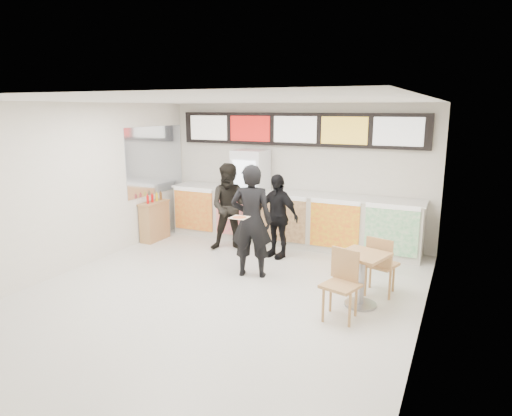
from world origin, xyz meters
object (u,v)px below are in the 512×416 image
Objects in this scene: drinks_fridge at (250,195)px; cafe_table at (362,270)px; customer_main at (251,221)px; customer_mid at (277,216)px; service_counter at (289,218)px; condiment_ledge at (155,221)px; customer_left at (231,207)px.

drinks_fridge reaches higher than cafe_table.
customer_main is 1.19× the size of customer_mid.
condiment_ledge is (-2.82, -0.99, -0.13)m from service_counter.
customer_mid is 2.94m from condiment_ledge.
drinks_fridge reaches higher than customer_mid.
drinks_fridge is 0.93m from customer_left.
drinks_fridge is at bearing 28.18° from condiment_ledge.
service_counter is at bearing 19.41° from condiment_ledge.
condiment_ledge is (-2.91, -0.06, -0.38)m from customer_mid.
customer_left reaches higher than customer_mid.
condiment_ledge is (-4.94, 1.55, -0.12)m from cafe_table.
service_counter is 2.14m from customer_main.
customer_left is 1.06× the size of cafe_table.
condiment_ledge is at bearing -160.59° from service_counter.
cafe_table is (2.03, -0.45, -0.42)m from customer_main.
drinks_fridge is at bearing 156.72° from cafe_table.
customer_main is 1.09× the size of customer_left.
service_counter is at bearing -102.44° from customer_main.
customer_left is 1.09× the size of customer_mid.
cafe_table is 5.18m from condiment_ledge.
customer_main reaches higher than condiment_ledge.
customer_main is at bearing -20.71° from condiment_ledge.
customer_left is at bearing 168.58° from cafe_table.
customer_left is 1.94m from condiment_ledge.
drinks_fridge is at bearing 152.00° from customer_mid.
customer_main is at bearing -64.03° from drinks_fridge.
service_counter is at bearing 110.30° from customer_mid.
service_counter is 3.25× the size of cafe_table.
cafe_table is at bearing -40.00° from drinks_fridge.
service_counter is 5.36× the size of condiment_ledge.
customer_left is at bearing -63.88° from customer_main.
customer_left is (-1.03, 1.19, -0.08)m from customer_main.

